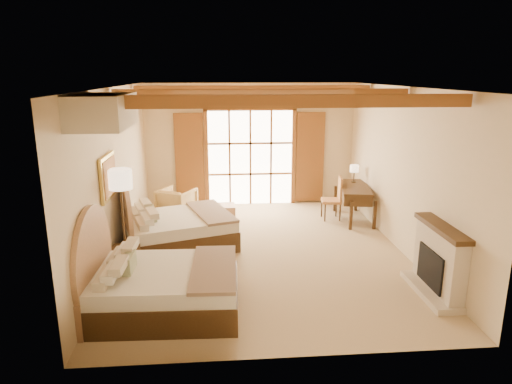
{
  "coord_description": "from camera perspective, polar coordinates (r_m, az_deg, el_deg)",
  "views": [
    {
      "loc": [
        -0.84,
        -8.44,
        3.46
      ],
      "look_at": [
        -0.12,
        0.2,
        1.18
      ],
      "focal_mm": 32.0,
      "sensor_mm": 36.0,
      "label": 1
    }
  ],
  "objects": [
    {
      "name": "ceiling_beams",
      "position": [
        8.49,
        0.93,
        12.17
      ],
      "size": [
        5.39,
        4.6,
        0.18
      ],
      "primitive_type": null,
      "color": "brown",
      "rests_on": "ceiling"
    },
    {
      "name": "desk_lamp",
      "position": [
        11.46,
        12.19,
        2.81
      ],
      "size": [
        0.22,
        0.22,
        0.43
      ],
      "color": "#3A2C1C",
      "rests_on": "desk"
    },
    {
      "name": "desk_chair",
      "position": [
        11.19,
        9.47,
        -1.75
      ],
      "size": [
        0.52,
        0.51,
        1.04
      ],
      "rotation": [
        0.0,
        0.0,
        -0.14
      ],
      "color": "#B87C41",
      "rests_on": "floor"
    },
    {
      "name": "wall_left",
      "position": [
        8.86,
        -17.12,
        1.95
      ],
      "size": [
        0.0,
        7.0,
        7.0
      ],
      "primitive_type": "plane",
      "rotation": [
        1.57,
        0.0,
        1.57
      ],
      "color": "beige",
      "rests_on": "ground"
    },
    {
      "name": "ottoman",
      "position": [
        11.05,
        -3.96,
        -2.55
      ],
      "size": [
        0.52,
        0.52,
        0.37
      ],
      "primitive_type": "cube",
      "rotation": [
        0.0,
        0.0,
        0.03
      ],
      "color": "tan",
      "rests_on": "floor"
    },
    {
      "name": "floor",
      "position": [
        9.16,
        0.85,
        -7.45
      ],
      "size": [
        7.0,
        7.0,
        0.0
      ],
      "primitive_type": "plane",
      "color": "tan",
      "rests_on": "ground"
    },
    {
      "name": "bed_far",
      "position": [
        9.42,
        -10.77,
        -4.32
      ],
      "size": [
        2.62,
        2.2,
        1.41
      ],
      "rotation": [
        0.0,
        0.0,
        0.32
      ],
      "color": "#402F19",
      "rests_on": "floor"
    },
    {
      "name": "fireplace",
      "position": [
        7.88,
        21.76,
        -8.37
      ],
      "size": [
        0.46,
        1.4,
        1.16
      ],
      "color": "beige",
      "rests_on": "ground"
    },
    {
      "name": "wall_right",
      "position": [
        9.36,
        17.91,
        2.56
      ],
      "size": [
        0.0,
        7.0,
        7.0
      ],
      "primitive_type": "plane",
      "rotation": [
        1.57,
        0.0,
        -1.57
      ],
      "color": "beige",
      "rests_on": "ground"
    },
    {
      "name": "painting",
      "position": [
        8.1,
        -17.97,
        1.82
      ],
      "size": [
        0.06,
        0.95,
        0.75
      ],
      "color": "gold",
      "rests_on": "wall_left"
    },
    {
      "name": "desk",
      "position": [
        11.21,
        12.14,
        -1.2
      ],
      "size": [
        0.91,
        1.63,
        0.83
      ],
      "rotation": [
        0.0,
        0.0,
        -0.17
      ],
      "color": "#402F19",
      "rests_on": "floor"
    },
    {
      "name": "canopy_valance",
      "position": [
        6.65,
        -18.6,
        9.58
      ],
      "size": [
        0.7,
        1.4,
        0.45
      ],
      "primitive_type": "cube",
      "color": "beige",
      "rests_on": "ceiling"
    },
    {
      "name": "armchair",
      "position": [
        11.32,
        -9.87,
        -1.35
      ],
      "size": [
        1.06,
        1.07,
        0.73
      ],
      "primitive_type": "imported",
      "rotation": [
        0.0,
        0.0,
        -3.63
      ],
      "color": "tan",
      "rests_on": "floor"
    },
    {
      "name": "nightstand",
      "position": [
        8.3,
        -16.11,
        -8.47
      ],
      "size": [
        0.5,
        0.5,
        0.54
      ],
      "primitive_type": "cube",
      "rotation": [
        0.0,
        0.0,
        -0.11
      ],
      "color": "#402F19",
      "rests_on": "floor"
    },
    {
      "name": "wall_back",
      "position": [
        12.12,
        -0.73,
        5.91
      ],
      "size": [
        5.5,
        0.0,
        5.5
      ],
      "primitive_type": "plane",
      "rotation": [
        1.57,
        0.0,
        0.0
      ],
      "color": "beige",
      "rests_on": "ground"
    },
    {
      "name": "floor_lamp",
      "position": [
        8.02,
        -16.58,
        0.74
      ],
      "size": [
        0.4,
        0.4,
        1.89
      ],
      "color": "#3A2C1C",
      "rests_on": "floor"
    },
    {
      "name": "french_doors",
      "position": [
        12.12,
        -0.71,
        4.23
      ],
      "size": [
        3.95,
        0.08,
        2.6
      ],
      "color": "white",
      "rests_on": "ground"
    },
    {
      "name": "bed_near",
      "position": [
        7.04,
        -12.64,
        -11.15
      ],
      "size": [
        2.2,
        1.7,
        1.42
      ],
      "rotation": [
        0.0,
        0.0,
        -0.03
      ],
      "color": "#402F19",
      "rests_on": "floor"
    },
    {
      "name": "ceiling",
      "position": [
        8.49,
        0.93,
        12.98
      ],
      "size": [
        7.0,
        7.0,
        0.0
      ],
      "primitive_type": "plane",
      "rotation": [
        3.14,
        0.0,
        0.0
      ],
      "color": "#B67F3E",
      "rests_on": "ground"
    }
  ]
}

